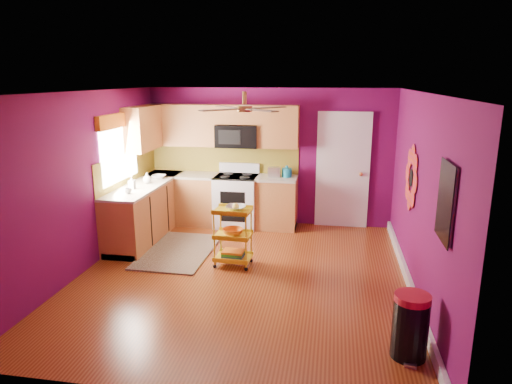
# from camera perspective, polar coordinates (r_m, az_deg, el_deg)

# --- Properties ---
(ground) EXTENTS (5.00, 5.00, 0.00)m
(ground) POSITION_cam_1_polar(r_m,az_deg,el_deg) (6.44, -1.66, -10.44)
(ground) COLOR #662A0F
(ground) RESTS_ON ground
(room_envelope) EXTENTS (4.54, 5.04, 2.52)m
(room_envelope) POSITION_cam_1_polar(r_m,az_deg,el_deg) (5.94, -1.51, 4.01)
(room_envelope) COLOR #610B48
(room_envelope) RESTS_ON ground
(lower_cabinets) EXTENTS (2.81, 2.31, 0.94)m
(lower_cabinets) POSITION_cam_1_polar(r_m,az_deg,el_deg) (8.27, -8.37, -1.74)
(lower_cabinets) COLOR #9C5B2A
(lower_cabinets) RESTS_ON ground
(electric_range) EXTENTS (0.76, 0.66, 1.13)m
(electric_range) POSITION_cam_1_polar(r_m,az_deg,el_deg) (8.39, -2.45, -1.04)
(electric_range) COLOR white
(electric_range) RESTS_ON ground
(upper_cabinetry) EXTENTS (2.80, 2.30, 1.26)m
(upper_cabinetry) POSITION_cam_1_polar(r_m,az_deg,el_deg) (8.32, -7.26, 7.97)
(upper_cabinetry) COLOR #9C5B2A
(upper_cabinetry) RESTS_ON ground
(left_window) EXTENTS (0.08, 1.35, 1.08)m
(left_window) POSITION_cam_1_polar(r_m,az_deg,el_deg) (7.64, -16.77, 6.48)
(left_window) COLOR white
(left_window) RESTS_ON ground
(panel_door) EXTENTS (0.95, 0.11, 2.15)m
(panel_door) POSITION_cam_1_polar(r_m,az_deg,el_deg) (8.37, 10.78, 2.51)
(panel_door) COLOR white
(panel_door) RESTS_ON ground
(right_wall_art) EXTENTS (0.04, 2.74, 1.04)m
(right_wall_art) POSITION_cam_1_polar(r_m,az_deg,el_deg) (5.64, 20.29, 0.61)
(right_wall_art) COLOR black
(right_wall_art) RESTS_ON ground
(ceiling_fan) EXTENTS (1.01, 1.01, 0.26)m
(ceiling_fan) POSITION_cam_1_polar(r_m,az_deg,el_deg) (6.06, -1.43, 10.47)
(ceiling_fan) COLOR #BF8C3F
(ceiling_fan) RESTS_ON ground
(shag_rug) EXTENTS (1.04, 1.67, 0.02)m
(shag_rug) POSITION_cam_1_polar(r_m,az_deg,el_deg) (7.36, -9.62, -7.30)
(shag_rug) COLOR black
(shag_rug) RESTS_ON ground
(rolling_cart) EXTENTS (0.54, 0.40, 0.95)m
(rolling_cart) POSITION_cam_1_polar(r_m,az_deg,el_deg) (6.61, -2.84, -5.24)
(rolling_cart) COLOR yellow
(rolling_cart) RESTS_ON ground
(trash_can) EXTENTS (0.41, 0.42, 0.66)m
(trash_can) POSITION_cam_1_polar(r_m,az_deg,el_deg) (4.86, 18.72, -15.59)
(trash_can) COLOR black
(trash_can) RESTS_ON ground
(teal_kettle) EXTENTS (0.18, 0.18, 0.21)m
(teal_kettle) POSITION_cam_1_polar(r_m,az_deg,el_deg) (8.19, 3.88, 2.47)
(teal_kettle) COLOR teal
(teal_kettle) RESTS_ON lower_cabinets
(toaster) EXTENTS (0.22, 0.15, 0.18)m
(toaster) POSITION_cam_1_polar(r_m,az_deg,el_deg) (8.18, 2.30, 2.52)
(toaster) COLOR beige
(toaster) RESTS_ON lower_cabinets
(soap_bottle_a) EXTENTS (0.09, 0.10, 0.21)m
(soap_bottle_a) POSITION_cam_1_polar(r_m,az_deg,el_deg) (7.56, -15.25, 1.16)
(soap_bottle_a) COLOR #EA3F72
(soap_bottle_a) RESTS_ON lower_cabinets
(soap_bottle_b) EXTENTS (0.14, 0.14, 0.18)m
(soap_bottle_b) POSITION_cam_1_polar(r_m,az_deg,el_deg) (7.90, -13.46, 1.72)
(soap_bottle_b) COLOR white
(soap_bottle_b) RESTS_ON lower_cabinets
(counter_dish) EXTENTS (0.24, 0.24, 0.06)m
(counter_dish) POSITION_cam_1_polar(r_m,az_deg,el_deg) (8.26, -12.05, 1.89)
(counter_dish) COLOR white
(counter_dish) RESTS_ON lower_cabinets
(counter_cup) EXTENTS (0.11, 0.11, 0.09)m
(counter_cup) POSITION_cam_1_polar(r_m,az_deg,el_deg) (7.28, -15.72, 0.15)
(counter_cup) COLOR white
(counter_cup) RESTS_ON lower_cabinets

